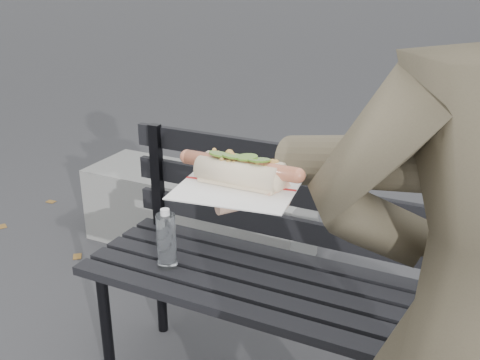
% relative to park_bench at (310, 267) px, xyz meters
% --- Properties ---
extents(park_bench, '(1.50, 0.44, 0.88)m').
position_rel_park_bench_xyz_m(park_bench, '(0.00, 0.00, 0.00)').
color(park_bench, black).
rests_on(park_bench, ground).
extents(concrete_block, '(1.20, 0.40, 0.40)m').
position_rel_park_bench_xyz_m(concrete_block, '(-0.89, 0.80, -0.32)').
color(concrete_block, slate).
rests_on(concrete_block, ground).
extents(held_hotdog, '(0.63, 0.30, 0.20)m').
position_rel_park_bench_xyz_m(held_hotdog, '(0.31, -0.68, 0.61)').
color(held_hotdog, '#4C4433').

